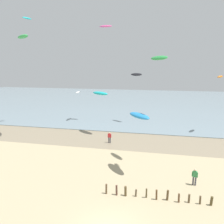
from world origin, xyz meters
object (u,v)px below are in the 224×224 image
person_nearest_camera (195,176)px  kite_aloft_10 (159,58)px  kite_aloft_3 (100,93)px  kite_aloft_6 (139,116)px  kite_aloft_9 (220,77)px  kite_aloft_5 (27,18)px  kite_aloft_1 (106,26)px  kite_aloft_7 (136,74)px  kite_aloft_4 (78,92)px  kite_aloft_8 (23,37)px  person_mid_beach (109,137)px

person_nearest_camera → kite_aloft_10: size_ratio=0.64×
kite_aloft_3 → kite_aloft_6: 14.96m
kite_aloft_9 → kite_aloft_3: bearing=129.5°
kite_aloft_10 → kite_aloft_3: bearing=-177.5°
person_nearest_camera → kite_aloft_5: (-28.08, 18.12, 19.21)m
kite_aloft_1 → kite_aloft_9: kite_aloft_1 is taller
kite_aloft_7 → kite_aloft_6: bearing=-50.8°
kite_aloft_4 → kite_aloft_3: bearing=40.4°
kite_aloft_1 → kite_aloft_4: 14.29m
kite_aloft_6 → kite_aloft_5: bearing=13.6°
kite_aloft_8 → kite_aloft_9: kite_aloft_8 is taller
kite_aloft_4 → kite_aloft_9: (26.42, -3.67, 3.68)m
kite_aloft_1 → kite_aloft_4: kite_aloft_1 is taller
person_mid_beach → kite_aloft_6: 11.17m
kite_aloft_1 → kite_aloft_8: (-10.08, -12.40, -3.19)m
person_nearest_camera → kite_aloft_1: (-14.33, 23.08, 18.15)m
person_mid_beach → kite_aloft_10: size_ratio=0.64×
kite_aloft_5 → kite_aloft_10: kite_aloft_5 is taller
kite_aloft_7 → kite_aloft_3: bearing=-88.0°
person_nearest_camera → kite_aloft_1: bearing=121.8°
person_nearest_camera → person_mid_beach: (-10.76, 10.12, 0.00)m
kite_aloft_7 → person_mid_beach: bearing=-68.5°
person_mid_beach → kite_aloft_1: bearing=105.4°
kite_aloft_3 → person_nearest_camera: bearing=165.9°
person_nearest_camera → kite_aloft_6: bearing=162.8°
kite_aloft_6 → kite_aloft_9: bearing=-75.0°
kite_aloft_1 → kite_aloft_3: size_ratio=0.72×
person_mid_beach → kite_aloft_4: (-9.47, 12.44, 5.14)m
kite_aloft_5 → kite_aloft_9: size_ratio=0.87×
kite_aloft_3 → kite_aloft_7: size_ratio=1.28×
kite_aloft_6 → kite_aloft_9: 21.11m
kite_aloft_7 → kite_aloft_10: kite_aloft_10 is taller
kite_aloft_4 → kite_aloft_10: bearing=43.0°
kite_aloft_1 → kite_aloft_8: kite_aloft_1 is taller
kite_aloft_5 → kite_aloft_9: bearing=114.8°
kite_aloft_4 → person_nearest_camera: bearing=41.3°
kite_aloft_1 → kite_aloft_9: bearing=168.9°
person_nearest_camera → kite_aloft_10: 13.26m
kite_aloft_3 → kite_aloft_4: 10.56m
kite_aloft_5 → kite_aloft_9: (34.27, 0.76, -10.39)m
kite_aloft_1 → kite_aloft_6: size_ratio=0.78×
person_nearest_camera → person_mid_beach: size_ratio=1.00×
kite_aloft_1 → kite_aloft_5: bearing=20.3°
kite_aloft_10 → kite_aloft_8: bearing=-147.6°
kite_aloft_5 → kite_aloft_7: (19.90, 5.21, -10.29)m
person_mid_beach → kite_aloft_1: 22.58m
kite_aloft_4 → kite_aloft_6: bearing=34.3°
person_nearest_camera → kite_aloft_3: size_ratio=0.49×
kite_aloft_5 → kite_aloft_4: bearing=143.0°
kite_aloft_10 → kite_aloft_5: bearing=-160.9°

